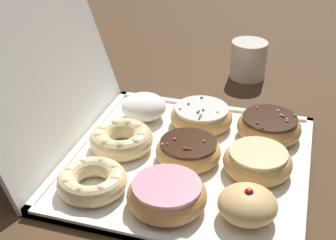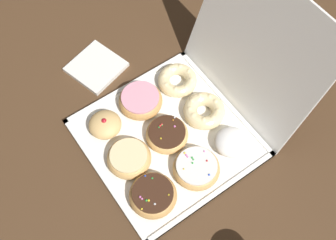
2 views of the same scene
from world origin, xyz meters
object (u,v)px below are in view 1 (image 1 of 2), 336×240
at_px(donut_box, 188,162).
at_px(powdered_filled_donut_8, 144,107).
at_px(jelly_filled_donut_0, 248,204).
at_px(cruller_donut_7, 121,139).
at_px(sprinkle_donut_4, 185,151).
at_px(sprinkle_donut_5, 201,116).
at_px(pink_frosted_donut_3, 167,194).
at_px(cruller_donut_6, 92,181).
at_px(coffee_mug, 249,58).
at_px(sprinkle_donut_2, 269,126).
at_px(glazed_ring_donut_1, 258,160).

xyz_separation_m(donut_box, powdered_filled_donut_8, (0.11, 0.12, 0.03)).
distance_m(jelly_filled_donut_0, cruller_donut_7, 0.26).
bearing_deg(sprinkle_donut_4, donut_box, -46.58).
distance_m(sprinkle_donut_4, sprinkle_donut_5, 0.12).
distance_m(pink_frosted_donut_3, cruller_donut_6, 0.12).
height_order(donut_box, coffee_mug, coffee_mug).
height_order(cruller_donut_7, powdered_filled_donut_8, powdered_filled_donut_8).
distance_m(jelly_filled_donut_0, cruller_donut_6, 0.24).
height_order(sprinkle_donut_4, cruller_donut_7, same).
xyz_separation_m(pink_frosted_donut_3, cruller_donut_7, (0.12, 0.12, -0.00)).
bearing_deg(sprinkle_donut_5, coffee_mug, -10.29).
distance_m(cruller_donut_6, powdered_filled_donut_8, 0.24).
relative_size(jelly_filled_donut_0, sprinkle_donut_5, 0.73).
height_order(sprinkle_donut_4, powdered_filled_donut_8, powdered_filled_donut_8).
height_order(sprinkle_donut_2, coffee_mug, coffee_mug).
bearing_deg(cruller_donut_6, donut_box, -44.88).
distance_m(jelly_filled_donut_0, sprinkle_donut_2, 0.23).
bearing_deg(sprinkle_donut_5, jelly_filled_donut_0, -152.32).
bearing_deg(jelly_filled_donut_0, cruller_donut_7, 64.71).
bearing_deg(sprinkle_donut_2, sprinkle_donut_4, 133.32).
bearing_deg(donut_box, cruller_donut_6, 135.12).
distance_m(donut_box, jelly_filled_donut_0, 0.17).
bearing_deg(sprinkle_donut_4, pink_frosted_donut_3, -177.84).
relative_size(glazed_ring_donut_1, powdered_filled_donut_8, 1.30).
xyz_separation_m(sprinkle_donut_2, cruller_donut_7, (-0.12, 0.24, -0.00)).
height_order(jelly_filled_donut_0, cruller_donut_7, jelly_filled_donut_0).
height_order(jelly_filled_donut_0, sprinkle_donut_4, jelly_filled_donut_0).
bearing_deg(sprinkle_donut_4, jelly_filled_donut_0, -132.49).
height_order(sprinkle_donut_4, coffee_mug, coffee_mug).
relative_size(jelly_filled_donut_0, glazed_ring_donut_1, 0.76).
relative_size(sprinkle_donut_2, cruller_donut_7, 1.04).
bearing_deg(coffee_mug, glazed_ring_donut_1, -169.26).
distance_m(pink_frosted_donut_3, sprinkle_donut_5, 0.24).
height_order(pink_frosted_donut_3, sprinkle_donut_5, sprinkle_donut_5).
bearing_deg(glazed_ring_donut_1, cruller_donut_7, 91.51).
xyz_separation_m(pink_frosted_donut_3, cruller_donut_6, (0.00, 0.12, -0.00)).
distance_m(sprinkle_donut_4, powdered_filled_donut_8, 0.17).
height_order(donut_box, sprinkle_donut_5, sprinkle_donut_5).
xyz_separation_m(sprinkle_donut_5, coffee_mug, (0.27, -0.05, 0.02)).
bearing_deg(donut_box, sprinkle_donut_4, 133.42).
relative_size(sprinkle_donut_4, coffee_mug, 1.08).
relative_size(donut_box, glazed_ring_donut_1, 3.54).
relative_size(glazed_ring_donut_1, cruller_donut_6, 1.03).
relative_size(cruller_donut_6, powdered_filled_donut_8, 1.26).
bearing_deg(sprinkle_donut_5, donut_box, -177.42).
relative_size(cruller_donut_7, coffee_mug, 1.09).
xyz_separation_m(jelly_filled_donut_0, cruller_donut_6, (-0.01, 0.24, -0.01)).
bearing_deg(sprinkle_donut_2, coffee_mug, 16.05).
height_order(jelly_filled_donut_0, pink_frosted_donut_3, jelly_filled_donut_0).
bearing_deg(glazed_ring_donut_1, cruller_donut_6, 117.93).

